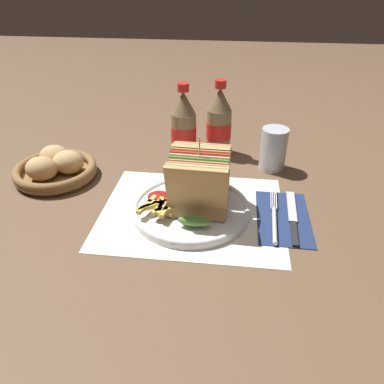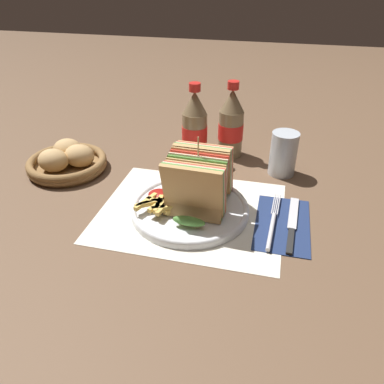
% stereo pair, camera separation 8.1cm
% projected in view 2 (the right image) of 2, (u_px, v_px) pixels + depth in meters
% --- Properties ---
extents(ground_plane, '(4.00, 4.00, 0.00)m').
position_uv_depth(ground_plane, '(184.00, 215.00, 0.81)').
color(ground_plane, brown).
extents(placemat, '(0.39, 0.32, 0.00)m').
position_uv_depth(placemat, '(191.00, 212.00, 0.82)').
color(placemat, silver).
rests_on(placemat, ground_plane).
extents(plate_main, '(0.26, 0.26, 0.02)m').
position_uv_depth(plate_main, '(190.00, 208.00, 0.81)').
color(plate_main, white).
rests_on(plate_main, ground_plane).
extents(club_sandwich, '(0.13, 0.19, 0.16)m').
position_uv_depth(club_sandwich, '(198.00, 181.00, 0.78)').
color(club_sandwich, tan).
rests_on(club_sandwich, plate_main).
extents(fries_pile, '(0.11, 0.10, 0.02)m').
position_uv_depth(fries_pile, '(160.00, 204.00, 0.79)').
color(fries_pile, '#E0B756').
rests_on(fries_pile, plate_main).
extents(ketchup_blob, '(0.05, 0.04, 0.02)m').
position_uv_depth(ketchup_blob, '(159.00, 195.00, 0.82)').
color(ketchup_blob, maroon).
rests_on(ketchup_blob, plate_main).
extents(napkin, '(0.11, 0.20, 0.00)m').
position_uv_depth(napkin, '(282.00, 223.00, 0.78)').
color(napkin, navy).
rests_on(napkin, ground_plane).
extents(fork, '(0.02, 0.20, 0.01)m').
position_uv_depth(fork, '(272.00, 225.00, 0.76)').
color(fork, silver).
rests_on(fork, napkin).
extents(knife, '(0.02, 0.20, 0.00)m').
position_uv_depth(knife, '(292.00, 224.00, 0.77)').
color(knife, black).
rests_on(knife, napkin).
extents(coke_bottle_near, '(0.07, 0.07, 0.21)m').
position_uv_depth(coke_bottle_near, '(195.00, 127.00, 1.00)').
color(coke_bottle_near, '#7A6647').
rests_on(coke_bottle_near, ground_plane).
extents(coke_bottle_far, '(0.07, 0.07, 0.21)m').
position_uv_depth(coke_bottle_far, '(231.00, 125.00, 1.01)').
color(coke_bottle_far, '#7A6647').
rests_on(coke_bottle_far, ground_plane).
extents(glass_near, '(0.07, 0.07, 0.11)m').
position_uv_depth(glass_near, '(283.00, 154.00, 0.94)').
color(glass_near, silver).
rests_on(glass_near, ground_plane).
extents(bread_basket, '(0.20, 0.20, 0.07)m').
position_uv_depth(bread_basket, '(67.00, 161.00, 0.97)').
color(bread_basket, olive).
rests_on(bread_basket, ground_plane).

